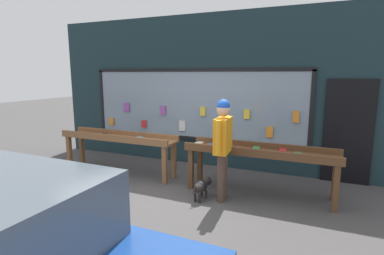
{
  "coord_description": "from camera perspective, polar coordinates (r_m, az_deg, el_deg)",
  "views": [
    {
      "loc": [
        2.47,
        -4.31,
        2.19
      ],
      "look_at": [
        0.3,
        0.78,
        1.2
      ],
      "focal_mm": 28.0,
      "sensor_mm": 36.0,
      "label": 1
    }
  ],
  "objects": [
    {
      "name": "ground_plane",
      "position": [
        5.43,
        -6.32,
        -13.66
      ],
      "size": [
        40.0,
        40.0,
        0.0
      ],
      "primitive_type": "plane",
      "color": "#474444"
    },
    {
      "name": "shopfront_facade",
      "position": [
        7.15,
        3.03,
        6.63
      ],
      "size": [
        8.23,
        0.29,
        3.55
      ],
      "color": "#192D33",
      "rests_on": "ground_plane"
    },
    {
      "name": "display_table_left",
      "position": [
        6.8,
        -13.87,
        -2.46
      ],
      "size": [
        2.72,
        0.56,
        0.91
      ],
      "color": "brown",
      "rests_on": "ground_plane"
    },
    {
      "name": "display_table_right",
      "position": [
        5.56,
        12.85,
        -5.17
      ],
      "size": [
        2.72,
        0.63,
        0.92
      ],
      "color": "brown",
      "rests_on": "ground_plane"
    },
    {
      "name": "person_browsing",
      "position": [
        5.14,
        5.89,
        -2.65
      ],
      "size": [
        0.24,
        0.69,
        1.78
      ],
      "rotation": [
        0.0,
        0.0,
        1.61
      ],
      "color": "#4C382D",
      "rests_on": "ground_plane"
    },
    {
      "name": "small_dog",
      "position": [
        5.37,
        1.88,
        -11.06
      ],
      "size": [
        0.24,
        0.56,
        0.36
      ],
      "rotation": [
        0.0,
        0.0,
        1.41
      ],
      "color": "black",
      "rests_on": "ground_plane"
    }
  ]
}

